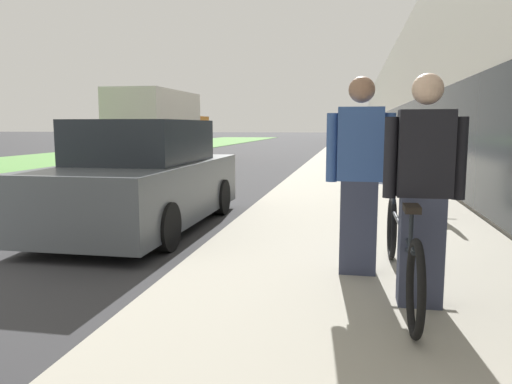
# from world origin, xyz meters

# --- Properties ---
(sidewalk_slab) EXTENTS (3.64, 70.00, 0.12)m
(sidewalk_slab) POSITION_xyz_m (5.43, 21.00, 0.06)
(sidewalk_slab) COLOR #A39E8E
(sidewalk_slab) RESTS_ON ground
(storefront_facade) EXTENTS (10.01, 70.00, 5.60)m
(storefront_facade) POSITION_xyz_m (12.28, 29.00, 2.79)
(storefront_facade) COLOR #BCB7AD
(storefront_facade) RESTS_ON ground
(lawn_strip) EXTENTS (7.04, 70.00, 0.03)m
(lawn_strip) POSITION_xyz_m (-7.53, 25.00, 0.01)
(lawn_strip) COLOR #5B9347
(lawn_strip) RESTS_ON ground
(tandem_bicycle) EXTENTS (0.52, 2.67, 0.83)m
(tandem_bicycle) POSITION_xyz_m (5.74, 1.13, 0.48)
(tandem_bicycle) COLOR black
(tandem_bicycle) RESTS_ON sidewalk_slab
(person_rider) EXTENTS (0.60, 0.24, 1.78)m
(person_rider) POSITION_xyz_m (5.85, 0.78, 1.01)
(person_rider) COLOR #33384C
(person_rider) RESTS_ON sidewalk_slab
(person_bystander) EXTENTS (0.62, 0.24, 1.84)m
(person_bystander) POSITION_xyz_m (5.38, 1.57, 1.04)
(person_bystander) COLOR #33384C
(person_bystander) RESTS_ON sidewalk_slab
(bike_rack_hoop) EXTENTS (0.05, 0.60, 0.84)m
(bike_rack_hoop) POSITION_xyz_m (6.60, 4.81, 0.63)
(bike_rack_hoop) COLOR #4C4C51
(bike_rack_hoop) RESTS_ON sidewalk_slab
(cruiser_bike_nearest) EXTENTS (0.52, 1.71, 0.94)m
(cruiser_bike_nearest) POSITION_xyz_m (6.48, 5.71, 0.51)
(cruiser_bike_nearest) COLOR black
(cruiser_bike_nearest) RESTS_ON sidewalk_slab
(parked_sedan_curbside) EXTENTS (1.81, 4.28, 1.59)m
(parked_sedan_curbside) POSITION_xyz_m (2.32, 3.68, 0.72)
(parked_sedan_curbside) COLOR #4C5156
(parked_sedan_curbside) RESTS_ON ground
(moving_truck) EXTENTS (2.19, 6.60, 2.83)m
(moving_truck) POSITION_xyz_m (-2.26, 15.96, 1.43)
(moving_truck) COLOR orange
(moving_truck) RESTS_ON ground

